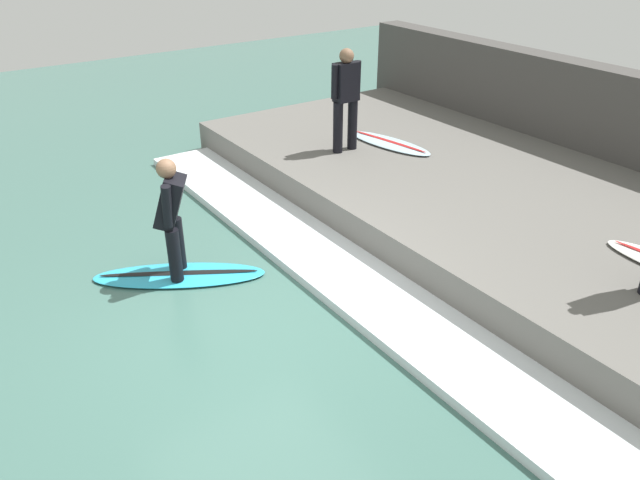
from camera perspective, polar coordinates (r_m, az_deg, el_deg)
name	(u,v)px	position (r m, az deg, el deg)	size (l,w,h in m)	color
ground_plane	(251,318)	(6.99, -6.29, -7.10)	(28.00, 28.00, 0.00)	#426B60
concrete_ledge	(503,208)	(9.18, 16.39, 2.83)	(4.40, 10.57, 0.52)	#66635E
back_wall	(615,131)	(10.87, 25.40, 8.96)	(0.50, 11.10, 1.84)	#474442
wave_foam_crest	(349,277)	(7.56, 2.63, -3.44)	(1.03, 10.05, 0.11)	silver
surfboard_riding	(179,275)	(7.84, -12.73, -3.15)	(2.10, 1.58, 0.07)	#2DADD1
surfer_riding	(172,212)	(7.44, -13.42, 2.47)	(0.54, 0.56, 1.48)	black
surfer_waiting_near	(346,95)	(9.96, 2.38, 13.12)	(0.55, 0.25, 1.62)	black
surfboard_waiting_near	(389,143)	(10.53, 6.37, 8.81)	(0.79, 1.70, 0.07)	silver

